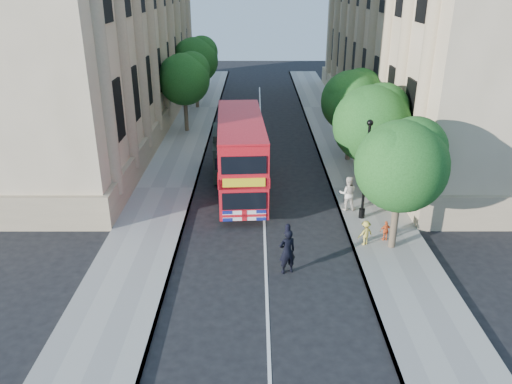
{
  "coord_description": "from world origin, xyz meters",
  "views": [
    {
      "loc": [
        -0.43,
        -17.02,
        11.41
      ],
      "look_at": [
        -0.42,
        4.24,
        2.3
      ],
      "focal_mm": 35.0,
      "sensor_mm": 36.0,
      "label": 1
    }
  ],
  "objects_px": {
    "lamp_post": "(365,174)",
    "double_decker_bus": "(241,154)",
    "box_van": "(230,154)",
    "police_constable": "(287,251)",
    "woman_pedestrian": "(348,193)"
  },
  "relations": [
    {
      "from": "box_van",
      "to": "woman_pedestrian",
      "type": "bearing_deg",
      "value": -43.73
    },
    {
      "from": "lamp_post",
      "to": "box_van",
      "type": "distance_m",
      "value": 9.59
    },
    {
      "from": "double_decker_bus",
      "to": "box_van",
      "type": "relative_size",
      "value": 1.88
    },
    {
      "from": "lamp_post",
      "to": "box_van",
      "type": "bearing_deg",
      "value": 137.84
    },
    {
      "from": "lamp_post",
      "to": "double_decker_bus",
      "type": "distance_m",
      "value": 7.23
    },
    {
      "from": "double_decker_bus",
      "to": "police_constable",
      "type": "bearing_deg",
      "value": -79.45
    },
    {
      "from": "double_decker_bus",
      "to": "police_constable",
      "type": "xyz_separation_m",
      "value": [
        2.14,
        -8.59,
        -1.36
      ]
    },
    {
      "from": "double_decker_bus",
      "to": "woman_pedestrian",
      "type": "bearing_deg",
      "value": -28.11
    },
    {
      "from": "lamp_post",
      "to": "double_decker_bus",
      "type": "bearing_deg",
      "value": 150.2
    },
    {
      "from": "double_decker_bus",
      "to": "box_van",
      "type": "xyz_separation_m",
      "value": [
        -0.79,
        2.8,
        -1.0
      ]
    },
    {
      "from": "box_van",
      "to": "police_constable",
      "type": "height_order",
      "value": "box_van"
    },
    {
      "from": "lamp_post",
      "to": "double_decker_bus",
      "type": "height_order",
      "value": "lamp_post"
    },
    {
      "from": "double_decker_bus",
      "to": "woman_pedestrian",
      "type": "relative_size",
      "value": 5.07
    },
    {
      "from": "lamp_post",
      "to": "double_decker_bus",
      "type": "xyz_separation_m",
      "value": [
        -6.27,
        3.59,
        -0.14
      ]
    },
    {
      "from": "double_decker_bus",
      "to": "lamp_post",
      "type": "bearing_deg",
      "value": -33.25
    }
  ]
}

